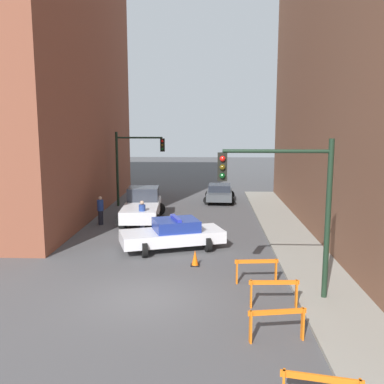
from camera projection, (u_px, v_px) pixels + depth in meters
The scene contains 13 objects.
ground_plane at pixel (146, 298), 14.35m from camera, with size 120.00×120.00×0.00m, color #4C4C4F.
sidewalk_right at pixel (333, 299), 14.07m from camera, with size 2.40×44.00×0.12m.
traffic_light_near at pixel (292, 195), 13.62m from camera, with size 3.64×0.35×5.20m.
traffic_light_far at pixel (133, 158), 29.72m from camera, with size 3.44×0.35×5.20m.
police_car at pixel (173, 234), 19.79m from camera, with size 5.05×3.28×1.52m.
white_truck at pixel (142, 206), 25.58m from camera, with size 2.87×5.52×1.90m.
parked_car_near at pixel (220, 193), 31.83m from camera, with size 2.39×4.37×1.31m.
pedestrian_crossing at pixel (142, 215), 23.13m from camera, with size 0.40×0.40×1.66m.
pedestrian_corner at pixel (100, 210), 24.56m from camera, with size 0.44×0.44×1.66m.
barrier_mid at pixel (277, 320), 11.39m from camera, with size 1.59×0.40×0.90m.
barrier_back at pixel (274, 289), 13.50m from camera, with size 1.60×0.24×0.90m.
barrier_corner at pixel (256, 267), 15.55m from camera, with size 1.60×0.30×0.90m.
traffic_cone at pixel (195, 258), 17.52m from camera, with size 0.36×0.36×0.66m.
Camera 1 is at (2.12, -13.52, 5.79)m, focal length 40.00 mm.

